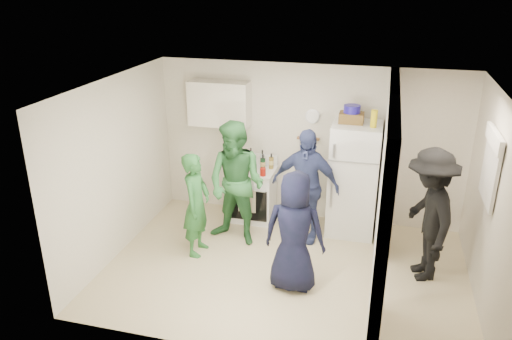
{
  "coord_description": "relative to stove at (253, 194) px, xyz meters",
  "views": [
    {
      "loc": [
        1.09,
        -5.71,
        3.76
      ],
      "look_at": [
        -0.51,
        0.4,
        1.25
      ],
      "focal_mm": 35.0,
      "sensor_mm": 36.0,
      "label": 1
    }
  ],
  "objects": [
    {
      "name": "wall_clock",
      "position": [
        0.88,
        0.31,
        1.27
      ],
      "size": [
        0.22,
        0.02,
        0.22
      ],
      "primitive_type": "cylinder",
      "rotation": [
        1.57,
        0.0,
        0.0
      ],
      "color": "white",
      "rests_on": "wall_back"
    },
    {
      "name": "person_denim",
      "position": [
        0.92,
        -0.44,
        0.44
      ],
      "size": [
        1.06,
        0.55,
        1.72
      ],
      "primitive_type": "imported",
      "rotation": [
        0.0,
        0.0,
        -0.13
      ],
      "color": "#39457D",
      "rests_on": "floor"
    },
    {
      "name": "person_green_left",
      "position": [
        -0.48,
        -1.23,
        0.32
      ],
      "size": [
        0.37,
        0.55,
        1.5
      ],
      "primitive_type": "imported",
      "rotation": [
        0.0,
        0.0,
        1.56
      ],
      "color": "#2B6C2C",
      "rests_on": "floor"
    },
    {
      "name": "spice_shelf",
      "position": [
        0.83,
        0.28,
        0.92
      ],
      "size": [
        0.35,
        0.08,
        0.03
      ],
      "primitive_type": "cube",
      "color": "olive",
      "rests_on": "wall_back"
    },
    {
      "name": "bottle_a",
      "position": [
        -0.26,
        0.14,
        0.56
      ],
      "size": [
        0.06,
        0.06,
        0.27
      ],
      "primitive_type": "cylinder",
      "color": "olive",
      "rests_on": "stove"
    },
    {
      "name": "bottle_g",
      "position": [
        0.28,
        0.13,
        0.55
      ],
      "size": [
        0.07,
        0.07,
        0.25
      ],
      "primitive_type": "cylinder",
      "color": "olive",
      "rests_on": "stove"
    },
    {
      "name": "blue_bowl",
      "position": [
        1.48,
        0.02,
        1.51
      ],
      "size": [
        0.24,
        0.24,
        0.11
      ],
      "primitive_type": "cylinder",
      "color": "#1E148E",
      "rests_on": "wicker_basket"
    },
    {
      "name": "bottle_e",
      "position": [
        0.12,
        0.18,
        0.56
      ],
      "size": [
        0.07,
        0.07,
        0.28
      ],
      "primitive_type": "cylinder",
      "color": "silver",
      "rests_on": "stove"
    },
    {
      "name": "ceiling",
      "position": [
        0.83,
        -1.37,
        2.07
      ],
      "size": [
        4.8,
        4.8,
        0.0
      ],
      "primitive_type": "plane",
      "rotation": [
        3.14,
        0.0,
        0.0
      ],
      "color": "white",
      "rests_on": "wall_back"
    },
    {
      "name": "partition_header",
      "position": [
        2.03,
        -1.37,
        1.87
      ],
      "size": [
        0.12,
        1.0,
        0.4
      ],
      "primitive_type": "cube",
      "color": "silver",
      "rests_on": "partition_pier_back"
    },
    {
      "name": "person_nook",
      "position": [
        2.6,
        -1.03,
        0.46
      ],
      "size": [
        0.9,
        1.27,
        1.78
      ],
      "primitive_type": "imported",
      "rotation": [
        0.0,
        0.0,
        -1.34
      ],
      "color": "black",
      "rests_on": "floor"
    },
    {
      "name": "yellow_cup_stack_top",
      "position": [
        1.8,
        -0.13,
        1.43
      ],
      "size": [
        0.09,
        0.09,
        0.25
      ],
      "primitive_type": "cylinder",
      "color": "yellow",
      "rests_on": "fridge"
    },
    {
      "name": "nook_window_frame",
      "position": [
        3.19,
        -1.17,
        1.22
      ],
      "size": [
        0.04,
        0.76,
        0.86
      ],
      "primitive_type": "cube",
      "color": "white",
      "rests_on": "wall_right"
    },
    {
      "name": "bottle_d",
      "position": [
        0.0,
        -0.06,
        0.59
      ],
      "size": [
        0.06,
        0.06,
        0.33
      ],
      "primitive_type": "cylinder",
      "color": "#5E4110",
      "rests_on": "stove"
    },
    {
      "name": "stove",
      "position": [
        0.0,
        0.0,
        0.0
      ],
      "size": [
        0.71,
        0.6,
        0.85
      ],
      "primitive_type": "cube",
      "color": "white",
      "rests_on": "floor"
    },
    {
      "name": "yellow_cup_stack_stove",
      "position": [
        -0.12,
        -0.22,
        0.55
      ],
      "size": [
        0.09,
        0.09,
        0.25
      ],
      "primitive_type": "cylinder",
      "color": "#CED511",
      "rests_on": "stove"
    },
    {
      "name": "wall_front",
      "position": [
        0.83,
        -3.07,
        0.82
      ],
      "size": [
        4.8,
        0.0,
        4.8
      ],
      "primitive_type": "plane",
      "rotation": [
        -1.57,
        0.0,
        0.0
      ],
      "color": "silver",
      "rests_on": "floor"
    },
    {
      "name": "bottle_f",
      "position": [
        0.16,
        0.02,
        0.56
      ],
      "size": [
        0.08,
        0.08,
        0.26
      ],
      "primitive_type": "cylinder",
      "color": "#13351C",
      "rests_on": "stove"
    },
    {
      "name": "wall_right",
      "position": [
        3.23,
        -1.37,
        0.82
      ],
      "size": [
        0.0,
        3.4,
        3.4
      ],
      "primitive_type": "plane",
      "rotation": [
        1.57,
        0.0,
        -1.57
      ],
      "color": "silver",
      "rests_on": "floor"
    },
    {
      "name": "upper_cabinet",
      "position": [
        -0.57,
        0.15,
        1.42
      ],
      "size": [
        0.95,
        0.34,
        0.7
      ],
      "primitive_type": "cube",
      "color": "silver",
      "rests_on": "wall_back"
    },
    {
      "name": "person_green_center",
      "position": [
        -0.03,
        -0.78,
        0.5
      ],
      "size": [
        1.03,
        0.89,
        1.84
      ],
      "primitive_type": "imported",
      "rotation": [
        0.0,
        0.0,
        -0.24
      ],
      "color": "#327239",
      "rests_on": "floor"
    },
    {
      "name": "wicker_basket",
      "position": [
        1.48,
        0.02,
        1.38
      ],
      "size": [
        0.35,
        0.25,
        0.15
      ],
      "primitive_type": "cube",
      "color": "brown",
      "rests_on": "fridge"
    },
    {
      "name": "wall_back",
      "position": [
        0.83,
        0.33,
        0.82
      ],
      "size": [
        4.8,
        0.0,
        4.8
      ],
      "primitive_type": "plane",
      "rotation": [
        1.57,
        0.0,
        0.0
      ],
      "color": "silver",
      "rests_on": "floor"
    },
    {
      "name": "nook_valance",
      "position": [
        3.17,
        -1.17,
        1.57
      ],
      "size": [
        0.04,
        0.82,
        0.18
      ],
      "primitive_type": "cube",
      "color": "white",
      "rests_on": "wall_right"
    },
    {
      "name": "partition_pier_front",
      "position": [
        2.03,
        -2.47,
        0.82
      ],
      "size": [
        0.12,
        1.2,
        2.5
      ],
      "primitive_type": "cube",
      "color": "silver",
      "rests_on": "floor"
    },
    {
      "name": "bottle_h",
      "position": [
        -0.29,
        -0.13,
        0.58
      ],
      "size": [
        0.07,
        0.07,
        0.32
      ],
      "primitive_type": "cylinder",
      "color": "#B4B9C0",
      "rests_on": "stove"
    },
    {
      "name": "nook_window",
      "position": [
        3.21,
        -1.17,
        1.22
      ],
      "size": [
        0.03,
        0.7,
        0.8
      ],
      "primitive_type": "cube",
      "color": "black",
      "rests_on": "wall_right"
    },
    {
      "name": "fridge",
      "position": [
        1.58,
        -0.03,
        0.44
      ],
      "size": [
        0.71,
        0.69,
        1.73
      ],
      "primitive_type": "cube",
      "color": "white",
      "rests_on": "floor"
    },
    {
      "name": "red_cup",
      "position": [
        0.22,
        -0.2,
        0.49
      ],
      "size": [
        0.09,
        0.09,
        0.12
      ],
      "primitive_type": "cylinder",
      "color": "#B2160B",
      "rests_on": "stove"
    },
    {
      "name": "person_navy",
      "position": [
        1.0,
        -1.72,
        0.36
      ],
      "size": [
        0.78,
        0.52,
        1.57
      ],
      "primitive_type": "imported",
      "rotation": [
        0.0,
        0.0,
        -3.16
      ],
      "color": "black",
      "rests_on": "floor"
    },
    {
      "name": "wall_left",
      "position": [
        -1.57,
        -1.37,
        0.82
      ],
      "size": [
        0.0,
        3.4,
        3.4
      ],
      "primitive_type": "plane",
      "rotation": [
        1.57,
        0.0,
        1.57
      ],
      "color": "silver",
      "rests_on": "floor"
    },
    {
      "name": "partition_pier_back",
      "position": [
        2.03,
        -0.27,
        0.82
      ],
      "size": [
        0.12,
        1.2,
        2.5
      ],
      "primitive_type": "cube",
      "color": "silver",
      "rests_on": "floor"
    },
    {
      "name": "bottle_c",
      "position": [
        -0.06,
        0.14,
        0.58
      ],
      "size": [
        0.07,
        0.07,
        0.31
      ],
      "primitive_type": "cylinder",
      "color": "#B6C1C5",
      "rests_on": "stove"
    },
    {
      "name": "floor",
      "position": [
        0.83,
        -1.37,
        -0.43
      ],
      "size": [
        4.8,
        4.8,
        0.0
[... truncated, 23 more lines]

